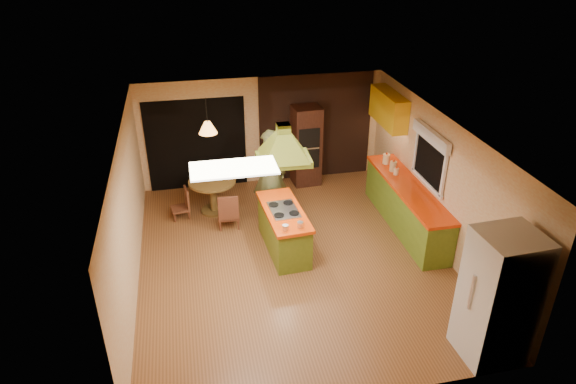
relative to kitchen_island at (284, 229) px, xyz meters
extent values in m
plane|color=brown|center=(0.10, -0.31, -0.43)|extent=(6.50, 6.50, 0.00)
plane|color=beige|center=(0.10, 2.94, 0.82)|extent=(5.50, 0.00, 5.50)
plane|color=beige|center=(0.10, -3.56, 0.82)|extent=(5.50, 0.00, 5.50)
plane|color=beige|center=(-2.65, -0.31, 0.82)|extent=(0.00, 6.50, 6.50)
plane|color=beige|center=(2.85, -0.31, 0.82)|extent=(0.00, 6.50, 6.50)
plane|color=silver|center=(0.10, -0.31, 2.07)|extent=(6.50, 6.50, 0.00)
cube|color=#381E14|center=(1.35, 2.92, 0.82)|extent=(2.64, 0.03, 2.50)
cube|color=black|center=(-1.40, 2.92, 0.62)|extent=(2.20, 0.03, 2.10)
cube|color=olive|center=(2.55, 0.29, 0.00)|extent=(0.58, 3.00, 0.86)
cube|color=#E53807|center=(2.55, 0.29, 0.46)|extent=(0.62, 3.05, 0.06)
cube|color=yellow|center=(2.67, 1.89, 1.52)|extent=(0.34, 1.40, 0.70)
cube|color=black|center=(2.82, 0.09, 1.12)|extent=(0.03, 1.16, 0.96)
cube|color=white|center=(2.77, 0.09, 1.59)|extent=(0.10, 1.35, 0.22)
cube|color=white|center=(-1.00, -1.51, 2.06)|extent=(1.20, 0.60, 0.03)
cube|color=olive|center=(0.00, 0.00, -0.04)|extent=(0.72, 1.64, 0.78)
cube|color=#EB4107|center=(0.00, 0.00, 0.38)|extent=(0.78, 1.71, 0.06)
cube|color=silver|center=(0.00, 0.00, 0.42)|extent=(0.53, 0.73, 0.02)
cube|color=olive|center=(0.00, 0.00, 1.42)|extent=(0.95, 0.70, 0.11)
pyramid|color=olive|center=(0.00, 0.00, 1.92)|extent=(0.95, 0.70, 0.45)
cube|color=olive|center=(0.00, 0.00, 2.00)|extent=(0.22, 0.22, 0.14)
imported|color=#4B4E29|center=(-0.05, 1.19, 0.55)|extent=(0.74, 0.50, 1.96)
cube|color=silver|center=(2.33, -3.16, 0.57)|extent=(0.85, 0.81, 1.98)
cube|color=#401F14|center=(1.05, 2.64, 0.50)|extent=(0.65, 0.62, 1.85)
cube|color=black|center=(1.05, 2.34, 0.80)|extent=(0.48, 0.05, 0.45)
cube|color=black|center=(1.05, 2.34, 0.30)|extent=(0.48, 0.05, 0.45)
cylinder|color=brown|center=(-1.18, 1.68, 0.29)|extent=(0.98, 0.98, 0.05)
cylinder|color=brown|center=(-1.18, 1.68, -0.06)|extent=(0.14, 0.14, 0.69)
cylinder|color=brown|center=(-1.18, 1.68, -0.40)|extent=(0.55, 0.55, 0.05)
cone|color=#FF9E3F|center=(-1.18, 1.68, 1.47)|extent=(0.48, 0.48, 0.24)
cylinder|color=beige|center=(2.50, 0.98, 0.60)|extent=(0.19, 0.19, 0.21)
cylinder|color=#FFF5CD|center=(2.50, 1.36, 0.60)|extent=(0.16, 0.16, 0.21)
cylinder|color=#F2E6C2|center=(2.50, 0.81, 0.56)|extent=(0.14, 0.14, 0.14)
camera|label=1|loc=(-1.58, -7.91, 5.09)|focal=32.00mm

